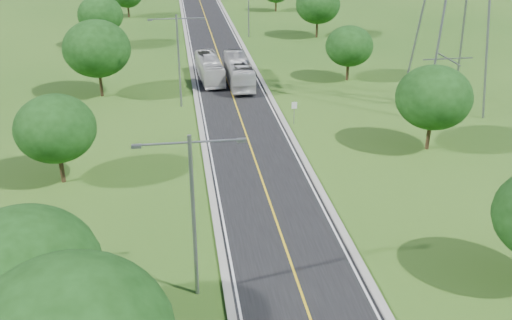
# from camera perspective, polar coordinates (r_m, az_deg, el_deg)

# --- Properties ---
(ground) EXTENTS (260.00, 260.00, 0.00)m
(ground) POSITION_cam_1_polar(r_m,az_deg,el_deg) (78.34, -3.34, 9.20)
(ground) COLOR #234B15
(ground) RESTS_ON ground
(road) EXTENTS (8.00, 150.00, 0.06)m
(road) POSITION_cam_1_polar(r_m,az_deg,el_deg) (84.10, -3.73, 10.31)
(road) COLOR black
(road) RESTS_ON ground
(curb_left) EXTENTS (0.50, 150.00, 0.22)m
(curb_left) POSITION_cam_1_polar(r_m,az_deg,el_deg) (83.86, -6.67, 10.21)
(curb_left) COLOR gray
(curb_left) RESTS_ON ground
(curb_right) EXTENTS (0.50, 150.00, 0.22)m
(curb_right) POSITION_cam_1_polar(r_m,az_deg,el_deg) (84.52, -0.81, 10.49)
(curb_right) COLOR gray
(curb_right) RESTS_ON ground
(speed_limit_sign) EXTENTS (0.55, 0.09, 2.40)m
(speed_limit_sign) POSITION_cam_1_polar(r_m,az_deg,el_deg) (57.81, 3.84, 5.11)
(speed_limit_sign) COLOR slate
(speed_limit_sign) RESTS_ON ground
(streetlight_near_left) EXTENTS (5.90, 0.25, 10.00)m
(streetlight_near_left) POSITION_cam_1_polar(r_m,az_deg,el_deg) (31.10, -6.33, -4.44)
(streetlight_near_left) COLOR slate
(streetlight_near_left) RESTS_ON ground
(streetlight_mid_left) EXTENTS (5.90, 0.25, 10.00)m
(streetlight_mid_left) POSITION_cam_1_polar(r_m,az_deg,el_deg) (62.04, -7.77, 10.51)
(streetlight_mid_left) COLOR slate
(streetlight_mid_left) RESTS_ON ground
(streetlight_far_right) EXTENTS (5.90, 0.25, 10.00)m
(streetlight_far_right) POSITION_cam_1_polar(r_m,az_deg,el_deg) (95.22, -0.75, 15.71)
(streetlight_far_right) COLOR slate
(streetlight_far_right) RESTS_ON ground
(tree_la) EXTENTS (7.14, 7.14, 8.30)m
(tree_la) POSITION_cam_1_polar(r_m,az_deg,el_deg) (29.02, -22.12, -10.28)
(tree_la) COLOR black
(tree_la) RESTS_ON ground
(tree_lb) EXTENTS (6.30, 6.30, 7.33)m
(tree_lb) POSITION_cam_1_polar(r_m,az_deg,el_deg) (47.14, -19.42, 2.98)
(tree_lb) COLOR black
(tree_lb) RESTS_ON ground
(tree_lc) EXTENTS (7.56, 7.56, 8.79)m
(tree_lc) POSITION_cam_1_polar(r_m,az_deg,el_deg) (67.51, -15.63, 10.68)
(tree_lc) COLOR black
(tree_lc) RESTS_ON ground
(tree_ld) EXTENTS (6.72, 6.72, 7.82)m
(tree_ld) POSITION_cam_1_polar(r_m,az_deg,el_deg) (91.21, -15.30, 13.83)
(tree_ld) COLOR black
(tree_ld) RESTS_ON ground
(tree_rb) EXTENTS (6.72, 6.72, 7.82)m
(tree_rb) POSITION_cam_1_polar(r_m,az_deg,el_deg) (53.00, 17.34, 5.99)
(tree_rb) COLOR black
(tree_rb) RESTS_ON ground
(tree_rc) EXTENTS (5.88, 5.88, 6.84)m
(tree_rc) POSITION_cam_1_polar(r_m,az_deg,el_deg) (72.50, 9.31, 11.18)
(tree_rc) COLOR black
(tree_rc) RESTS_ON ground
(tree_rd) EXTENTS (7.14, 7.14, 8.30)m
(tree_rd) POSITION_cam_1_polar(r_m,az_deg,el_deg) (95.48, 6.21, 15.18)
(tree_rd) COLOR black
(tree_rd) RESTS_ON ground
(bus_outbound) EXTENTS (2.76, 11.52, 3.21)m
(bus_outbound) POSITION_cam_1_polar(r_m,az_deg,el_deg) (70.64, -1.74, 8.89)
(bus_outbound) COLOR beige
(bus_outbound) RESTS_ON road
(bus_inbound) EXTENTS (3.08, 10.58, 2.91)m
(bus_inbound) POSITION_cam_1_polar(r_m,az_deg,el_deg) (72.52, -4.66, 9.12)
(bus_inbound) COLOR silver
(bus_inbound) RESTS_ON road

